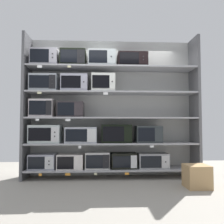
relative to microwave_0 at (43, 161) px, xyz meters
The scene contains 40 objects.
ground 1.65m from the microwave_0, 37.85° to the right, with size 7.16×6.00×0.02m, color gray.
back_panel 1.66m from the microwave_0, 11.79° to the left, with size 3.36×0.04×2.68m, color #B2B2AD.
upright_left 1.08m from the microwave_0, behind, with size 0.05×0.49×2.68m, color #5B5B5E.
upright_right 3.07m from the microwave_0, ahead, with size 0.05×0.49×2.68m, color #5B5B5E.
shelf_0 1.29m from the microwave_0, ahead, with size 3.16×0.49×0.03m, color #99999E.
microwave_0 is the anchor object (origin of this frame).
microwave_1 0.51m from the microwave_0, ahead, with size 0.47×0.39×0.27m.
microwave_2 1.01m from the microwave_0, ahead, with size 0.44×0.39×0.30m.
microwave_3 1.50m from the microwave_0, ahead, with size 0.47×0.34×0.28m.
microwave_4 2.06m from the microwave_0, ahead, with size 0.56×0.35×0.27m.
price_tag_0 0.31m from the microwave_0, 86.30° to the right, with size 0.05×0.00×0.04m, color orange.
price_tag_1 0.58m from the microwave_0, 26.23° to the right, with size 0.09×0.00×0.04m, color orange.
price_tag_2 1.03m from the microwave_0, 13.93° to the right, with size 0.05×0.00×0.04m, color beige.
price_tag_3 1.57m from the microwave_0, ahead, with size 0.07×0.00×0.04m, color orange.
shelf_1 1.32m from the microwave_0, ahead, with size 3.16×0.49×0.03m, color #99999E.
microwave_5 0.51m from the microwave_0, ahead, with size 0.57×0.42×0.33m.
microwave_6 0.86m from the microwave_0, ahead, with size 0.58×0.42×0.29m.
microwave_7 1.45m from the microwave_0, ahead, with size 0.56×0.36×0.34m.
microwave_8 2.03m from the microwave_0, ahead, with size 0.48×0.41×0.31m.
price_tag_4 0.79m from the microwave_0, 19.19° to the right, with size 0.05×0.00×0.05m, color white.
price_tag_5 2.02m from the microwave_0, ahead, with size 0.07×0.00×0.04m, color white.
shelf_2 1.51m from the microwave_0, ahead, with size 3.16×0.49×0.03m, color #99999E.
microwave_9 0.98m from the microwave_0, behind, with size 0.43×0.35×0.33m.
microwave_10 1.09m from the microwave_0, ahead, with size 0.48×0.39×0.29m.
price_tag_6 0.80m from the microwave_0, 101.48° to the right, with size 0.06×0.00×0.04m, color white.
price_tag_7 0.93m from the microwave_0, 26.63° to the right, with size 0.09×0.00×0.04m, color white.
shelf_3 1.81m from the microwave_0, ahead, with size 3.16×0.49×0.03m, color #99999E.
microwave_11 1.45m from the microwave_0, ahead, with size 0.50×0.43×0.31m.
microwave_12 1.56m from the microwave_0, ahead, with size 0.49×0.43×0.31m.
microwave_13 1.84m from the microwave_0, ahead, with size 0.44×0.44×0.33m.
price_tag_8 1.26m from the microwave_0, 95.08° to the right, with size 0.07×0.00×0.04m, color beige.
price_tag_9 1.71m from the microwave_0, 11.87° to the right, with size 0.08×0.00×0.04m, color white.
shelf_4 2.17m from the microwave_0, ahead, with size 3.16×0.49×0.03m, color #99999E.
microwave_14 1.93m from the microwave_0, ahead, with size 0.50×0.39×0.31m.
microwave_15 2.00m from the microwave_0, ahead, with size 0.47×0.39×0.31m.
microwave_16 2.21m from the microwave_0, ahead, with size 0.51×0.41×0.31m.
microwave_17 2.54m from the microwave_0, ahead, with size 0.56×0.39×0.27m.
price_tag_10 1.73m from the microwave_0, 96.17° to the right, with size 0.09×0.00×0.05m, color white.
price_tag_11 1.81m from the microwave_0, 25.94° to the right, with size 0.06×0.00×0.03m, color beige.
shipping_carton 2.70m from the microwave_0, 16.81° to the right, with size 0.36×0.36×0.36m, color tan.
Camera 1 is at (-0.23, -4.50, 0.99)m, focal length 38.14 mm.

